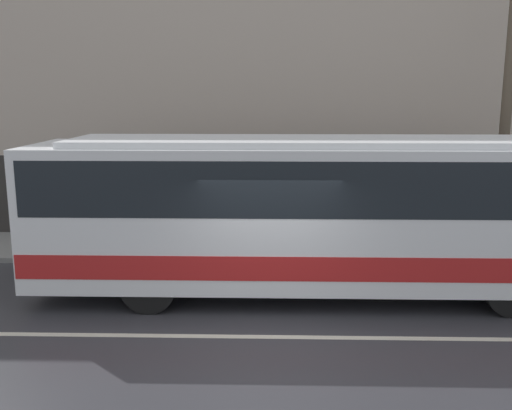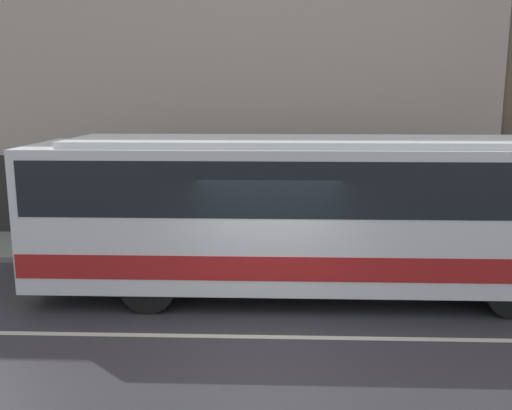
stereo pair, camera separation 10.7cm
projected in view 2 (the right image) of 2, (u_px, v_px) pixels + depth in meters
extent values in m
plane|color=#333338|center=(268.00, 337.00, 9.44)|extent=(60.00, 60.00, 0.00)
cube|color=gray|center=(271.00, 248.00, 14.61)|extent=(60.00, 2.57, 0.13)
cube|color=#B7A899|center=(273.00, 70.00, 15.14)|extent=(60.00, 0.30, 9.15)
cube|color=#2D2B28|center=(272.00, 198.00, 15.65)|extent=(60.00, 0.06, 2.29)
cube|color=beige|center=(268.00, 337.00, 9.44)|extent=(54.00, 0.14, 0.01)
cube|color=white|center=(305.00, 212.00, 11.20)|extent=(10.60, 2.53, 2.65)
cube|color=#B21E1E|center=(304.00, 250.00, 11.35)|extent=(10.55, 2.56, 0.45)
cube|color=black|center=(305.00, 180.00, 11.07)|extent=(10.29, 2.55, 1.01)
cube|color=white|center=(306.00, 141.00, 10.93)|extent=(9.01, 2.15, 0.12)
cylinder|color=black|center=(472.00, 255.00, 12.38)|extent=(1.03, 0.28, 1.03)
cylinder|color=black|center=(148.00, 285.00, 10.44)|extent=(1.03, 0.28, 1.03)
cylinder|color=black|center=(170.00, 252.00, 12.61)|extent=(1.03, 0.28, 1.03)
cylinder|color=brown|center=(512.00, 65.00, 13.05)|extent=(0.25, 0.25, 8.94)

